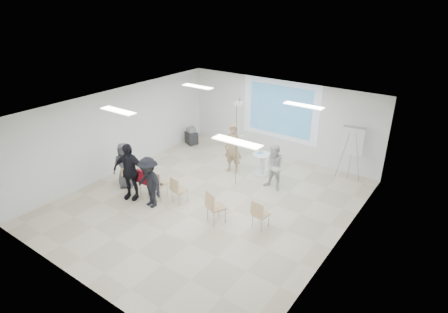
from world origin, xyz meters
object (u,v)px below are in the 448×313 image
Objects in this scene: chair_left_mid at (146,180)px; audience_mid at (149,179)px; pedestal_table at (262,163)px; flipchart_easel at (353,141)px; player_right at (275,165)px; chair_far_left at (129,172)px; audience_outer at (125,163)px; chair_right_far at (259,213)px; av_cart at (191,136)px; chair_center at (178,188)px; laptop at (159,183)px; chair_left_inner at (157,183)px; player_left at (233,145)px; audience_left at (129,168)px; chair_right_inner at (214,205)px.

chair_left_mid is 0.51× the size of audience_mid.
pedestal_table is 0.42× the size of flipchart_easel.
player_right is 4.16m from chair_left_mid.
audience_outer reaches higher than chair_far_left.
chair_far_left reaches higher than chair_right_far.
chair_far_left is 4.21m from av_cart.
chair_center is 0.45× the size of flipchart_easel.
laptop is (-0.71, -0.07, -0.01)m from chair_center.
player_right is 1.00× the size of audience_outer.
pedestal_table reaches higher than av_cart.
av_cart is (-4.76, 1.45, -0.53)m from player_right.
chair_center is at bearing -166.80° from chair_right_far.
chair_left_inner is 1.25× the size of av_cart.
player_left is 1.87m from player_right.
chair_left_mid is 1.16m from chair_center.
audience_left reaches higher than chair_left_inner.
chair_left_mid is 0.46m from laptop.
audience_left reaches higher than player_left.
chair_right_inner reaches higher than chair_center.
chair_far_left is (-3.09, -3.37, 0.10)m from pedestal_table.
chair_left_inner is 1.09× the size of chair_center.
av_cart is at bearing 111.37° from chair_left_mid.
chair_right_inner is 0.56× the size of audience_outer.
audience_left is (-1.55, -3.45, 0.04)m from player_left.
flipchart_easel is (4.42, 4.76, 0.91)m from laptop.
chair_left_mid reaches higher than laptop.
chair_left_inner reaches higher than av_cart.
audience_outer reaches higher than chair_center.
player_left is at bearing -112.61° from laptop.
chair_right_far is 2.45× the size of laptop.
pedestal_table is 3.16m from flipchart_easel.
pedestal_table is 1.18m from player_left.
chair_far_left is (-2.12, -3.01, -0.46)m from player_left.
chair_right_inner is (3.54, -0.04, 0.02)m from chair_far_left.
player_right is (1.84, -0.33, -0.14)m from player_left.
chair_left_mid is at bearing -36.27° from audience_outer.
player_left is at bearing 97.07° from chair_center.
chair_right_inner reaches higher than pedestal_table.
av_cart is (-1.37, 4.57, -0.71)m from audience_left.
audience_outer is (-2.13, -0.19, 0.36)m from chair_center.
chair_left_mid is at bearing -156.03° from chair_right_inner.
audience_mid is at bearing -48.66° from audience_outer.
av_cart is (-0.67, 4.16, -0.53)m from audience_outer.
player_left is at bearing 174.39° from player_right.
audience_outer is at bearing 177.38° from chair_left_mid.
pedestal_table is at bearing 80.74° from chair_center.
chair_right_inner is 3.04m from audience_left.
audience_mid is (-2.11, -0.40, 0.34)m from chair_right_inner.
player_left is 3.36m from chair_left_mid.
chair_right_far is at bearing -19.37° from chair_far_left.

